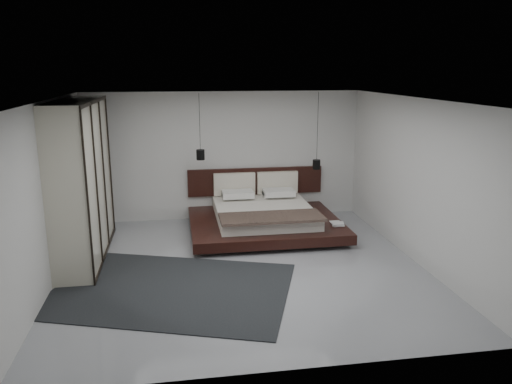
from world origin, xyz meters
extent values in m
plane|color=#919499|center=(0.00, 0.00, 0.00)|extent=(6.00, 6.00, 0.00)
plane|color=white|center=(0.00, 0.00, 2.80)|extent=(6.00, 6.00, 0.00)
plane|color=silver|center=(0.00, 3.00, 1.40)|extent=(6.00, 0.00, 6.00)
plane|color=silver|center=(0.00, -3.00, 1.40)|extent=(6.00, 0.00, 6.00)
plane|color=silver|center=(-3.00, 0.00, 1.40)|extent=(0.00, 6.00, 6.00)
plane|color=silver|center=(3.00, 0.00, 1.40)|extent=(0.00, 6.00, 6.00)
cube|color=black|center=(-2.95, 2.45, 1.30)|extent=(0.05, 0.90, 2.60)
cube|color=black|center=(0.69, 1.75, 0.04)|extent=(2.37, 1.94, 0.09)
cube|color=black|center=(0.69, 1.75, 0.18)|extent=(3.02, 2.48, 0.19)
cube|color=white|center=(0.69, 1.89, 0.40)|extent=(1.94, 2.15, 0.24)
cube|color=black|center=(0.69, 1.05, 0.54)|extent=(1.96, 0.75, 0.05)
cube|color=white|center=(0.23, 2.72, 0.58)|extent=(0.67, 0.43, 0.13)
cube|color=white|center=(1.14, 2.72, 0.58)|extent=(0.67, 0.43, 0.13)
cube|color=white|center=(0.23, 2.57, 0.64)|extent=(0.67, 0.43, 0.13)
cube|color=white|center=(1.14, 2.57, 0.64)|extent=(0.67, 0.43, 0.13)
cube|color=black|center=(0.69, 2.96, 0.82)|extent=(3.02, 0.08, 0.60)
cube|color=silver|center=(0.20, 2.87, 0.79)|extent=(0.92, 0.10, 0.50)
cube|color=silver|center=(1.17, 2.87, 0.79)|extent=(0.92, 0.10, 0.50)
imported|color=#99724C|center=(1.93, 1.21, 0.30)|extent=(0.31, 0.37, 0.03)
imported|color=#99724C|center=(1.90, 1.18, 0.32)|extent=(0.21, 0.29, 0.02)
cylinder|color=black|center=(-0.55, 2.40, 2.23)|extent=(0.01, 0.01, 1.15)
cylinder|color=black|center=(-0.55, 2.40, 1.55)|extent=(0.17, 0.17, 0.21)
cylinder|color=#FFE0B2|center=(-0.55, 2.40, 1.46)|extent=(0.13, 0.13, 0.01)
cylinder|color=black|center=(1.93, 2.40, 2.08)|extent=(0.01, 0.01, 1.43)
cylinder|color=black|center=(1.93, 2.40, 1.27)|extent=(0.17, 0.17, 0.20)
cylinder|color=#FFE0B2|center=(1.93, 2.40, 1.18)|extent=(0.12, 0.12, 0.01)
cube|color=beige|center=(-2.70, 1.03, 1.38)|extent=(0.64, 2.76, 2.76)
cube|color=black|center=(-2.37, 1.03, 2.73)|extent=(0.03, 2.76, 0.06)
cube|color=black|center=(-2.37, 1.03, 0.03)|extent=(0.03, 2.76, 0.06)
cube|color=black|center=(-2.37, -0.35, 1.38)|extent=(0.03, 0.05, 2.76)
cube|color=black|center=(-2.37, 0.57, 1.38)|extent=(0.03, 0.05, 2.76)
cube|color=black|center=(-2.37, 1.49, 1.38)|extent=(0.03, 0.05, 2.76)
cube|color=black|center=(-2.37, 2.41, 1.38)|extent=(0.03, 0.05, 2.76)
cube|color=black|center=(-1.20, -0.67, 0.01)|extent=(4.16, 3.53, 0.02)
camera|label=1|loc=(-1.06, -7.80, 3.28)|focal=35.00mm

